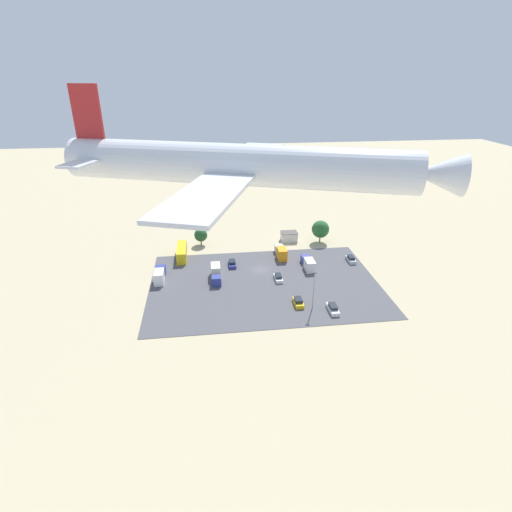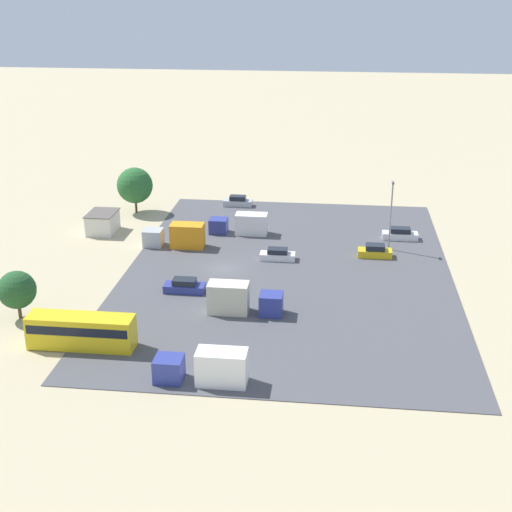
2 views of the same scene
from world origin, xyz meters
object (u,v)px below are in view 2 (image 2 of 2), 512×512
object	(u,v)px
shed_building	(103,222)
parked_car_1	(278,255)
parked_car_3	(185,286)
parked_car_2	(400,234)
parked_car_0	(238,202)
parked_truck_0	(240,300)
bus	(81,330)
parked_truck_3	(178,236)
parked_truck_2	(242,224)
parked_car_4	(375,252)
parked_truck_1	(207,368)

from	to	relation	value
shed_building	parked_car_1	size ratio (longest dim) A/B	1.16
parked_car_1	parked_car_3	distance (m)	14.58
parked_car_2	parked_car_0	bearing A→B (deg)	62.45
shed_building	parked_car_3	world-z (taller)	shed_building
shed_building	parked_car_3	size ratio (longest dim) A/B	1.11
parked_car_3	parked_truck_0	size ratio (longest dim) A/B	0.59
parked_truck_0	bus	bearing A→B (deg)	-56.94
parked_car_0	parked_truck_3	size ratio (longest dim) A/B	0.55
parked_truck_0	shed_building	bearing A→B (deg)	-136.13
parked_truck_2	parked_truck_3	size ratio (longest dim) A/B	1.00
parked_car_0	parked_truck_0	bearing A→B (deg)	-171.61
shed_building	parked_car_2	size ratio (longest dim) A/B	1.08
parked_truck_0	parked_truck_3	world-z (taller)	parked_truck_0
parked_truck_0	parked_car_3	bearing A→B (deg)	-123.49
parked_truck_0	parked_truck_3	size ratio (longest dim) A/B	0.99
shed_building	parked_car_4	distance (m)	37.67
parked_car_0	parked_car_4	xyz separation A→B (m)	(19.44, 20.27, -0.00)
parked_car_0	parked_car_4	size ratio (longest dim) A/B	1.04
parked_car_0	parked_truck_2	size ratio (longest dim) A/B	0.55
parked_car_0	parked_truck_1	distance (m)	51.85
parked_car_1	parked_car_3	xyz separation A→B (m)	(11.02, -9.54, 0.03)
parked_car_2	parked_truck_2	distance (m)	21.54
parked_car_4	parked_truck_2	xyz separation A→B (m)	(-6.79, -17.90, 0.64)
shed_building	parked_car_0	size ratio (longest dim) A/B	1.16
parked_car_0	parked_truck_1	world-z (taller)	parked_truck_1
bus	parked_truck_3	distance (m)	28.09
bus	parked_car_2	size ratio (longest dim) A/B	2.15
bus	parked_truck_3	size ratio (longest dim) A/B	1.28
parked_truck_0	parked_car_1	bearing A→B (deg)	170.69
parked_car_2	parked_truck_1	xyz separation A→B (m)	(39.18, -19.38, 0.75)
parked_car_4	parked_truck_3	bearing A→B (deg)	88.42
parked_truck_0	parked_truck_3	xyz separation A→B (m)	(-18.77, -10.86, -0.06)
parked_car_4	parked_truck_1	xyz separation A→B (m)	(32.20, -15.76, 0.75)
parked_car_3	bus	bearing A→B (deg)	152.82
shed_building	parked_car_4	xyz separation A→B (m)	(5.37, 37.28, -0.68)
parked_car_1	parked_truck_3	bearing A→B (deg)	-103.15
shed_building	parked_truck_1	bearing A→B (deg)	29.80
shed_building	parked_car_2	distance (m)	40.94
parked_car_0	parked_car_3	bearing A→B (deg)	177.49
parked_car_4	parked_truck_3	xyz separation A→B (m)	(-0.71, -25.60, 0.77)
parked_car_4	shed_building	bearing A→B (deg)	81.80
parked_truck_1	parked_car_3	bearing A→B (deg)	17.63
parked_car_2	parked_truck_2	bearing A→B (deg)	90.50
shed_building	parked_car_4	world-z (taller)	shed_building
parked_car_1	bus	bearing A→B (deg)	-33.83
parked_car_0	parked_truck_1	bearing A→B (deg)	-175.01
parked_car_0	parked_car_4	bearing A→B (deg)	-133.80
shed_building	parked_truck_2	bearing A→B (deg)	94.17
parked_car_0	parked_car_1	size ratio (longest dim) A/B	1.00
parked_car_2	parked_car_4	xyz separation A→B (m)	(6.98, -3.63, 0.00)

